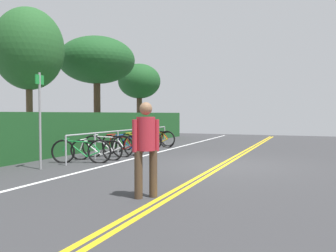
# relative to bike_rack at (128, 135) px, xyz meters

# --- Properties ---
(ground_plane) EXTENTS (29.68, 13.89, 0.05)m
(ground_plane) POSITION_rel_bike_rack_xyz_m (-1.88, -4.05, -0.66)
(ground_plane) COLOR #353538
(centre_line_yellow_inner) EXTENTS (26.72, 0.10, 0.00)m
(centre_line_yellow_inner) POSITION_rel_bike_rack_xyz_m (-1.88, -4.13, -0.63)
(centre_line_yellow_inner) COLOR gold
(centre_line_yellow_inner) RESTS_ON ground_plane
(centre_line_yellow_outer) EXTENTS (26.72, 0.10, 0.00)m
(centre_line_yellow_outer) POSITION_rel_bike_rack_xyz_m (-1.88, -3.97, -0.63)
(centre_line_yellow_outer) COLOR gold
(centre_line_yellow_outer) RESTS_ON ground_plane
(bike_lane_stripe_white) EXTENTS (26.72, 0.12, 0.00)m
(bike_lane_stripe_white) POSITION_rel_bike_rack_xyz_m (-1.88, -1.05, -0.63)
(bike_lane_stripe_white) COLOR white
(bike_lane_stripe_white) RESTS_ON ground_plane
(bike_rack) EXTENTS (7.27, 0.05, 0.85)m
(bike_rack) POSITION_rel_bike_rack_xyz_m (0.00, 0.00, 0.00)
(bike_rack) COLOR #9EA0A5
(bike_rack) RESTS_ON ground_plane
(bicycle_0) EXTENTS (0.68, 1.72, 0.74)m
(bicycle_0) POSITION_rel_bike_rack_xyz_m (-3.04, -0.11, -0.29)
(bicycle_0) COLOR black
(bicycle_0) RESTS_ON ground_plane
(bicycle_1) EXTENTS (0.52, 1.70, 0.68)m
(bicycle_1) POSITION_rel_bike_rack_xyz_m (-2.31, -0.15, -0.32)
(bicycle_1) COLOR black
(bicycle_1) RESTS_ON ground_plane
(bicycle_2) EXTENTS (0.62, 1.72, 0.78)m
(bicycle_2) POSITION_rel_bike_rack_xyz_m (-1.50, -0.07, -0.27)
(bicycle_2) COLOR black
(bicycle_2) RESTS_ON ground_plane
(bicycle_3) EXTENTS (0.50, 1.72, 0.74)m
(bicycle_3) POSITION_rel_bike_rack_xyz_m (-0.71, -0.08, -0.29)
(bicycle_3) COLOR black
(bicycle_3) RESTS_ON ground_plane
(bicycle_4) EXTENTS (0.49, 1.66, 0.68)m
(bicycle_4) POSITION_rel_bike_rack_xyz_m (-0.04, -0.03, -0.32)
(bicycle_4) COLOR black
(bicycle_4) RESTS_ON ground_plane
(bicycle_5) EXTENTS (0.46, 1.79, 0.72)m
(bicycle_5) POSITION_rel_bike_rack_xyz_m (0.79, -0.06, -0.30)
(bicycle_5) COLOR black
(bicycle_5) RESTS_ON ground_plane
(bicycle_6) EXTENTS (0.48, 1.68, 0.76)m
(bicycle_6) POSITION_rel_bike_rack_xyz_m (1.63, 0.07, -0.28)
(bicycle_6) COLOR black
(bicycle_6) RESTS_ON ground_plane
(bicycle_7) EXTENTS (0.46, 1.81, 0.76)m
(bicycle_7) POSITION_rel_bike_rack_xyz_m (2.40, -0.11, -0.28)
(bicycle_7) COLOR black
(bicycle_7) RESTS_ON ground_plane
(bicycle_8) EXTENTS (0.46, 1.65, 0.70)m
(bicycle_8) POSITION_rel_bike_rack_xyz_m (3.04, 0.10, -0.31)
(bicycle_8) COLOR black
(bicycle_8) RESTS_ON ground_plane
(pedestrian) EXTENTS (0.38, 0.36, 1.64)m
(pedestrian) POSITION_rel_bike_rack_xyz_m (-6.24, -3.73, 0.31)
(pedestrian) COLOR #4C3826
(pedestrian) RESTS_ON ground_plane
(sign_post_near) EXTENTS (0.36, 0.09, 2.50)m
(sign_post_near) POSITION_rel_bike_rack_xyz_m (-4.43, 0.16, 0.86)
(sign_post_near) COLOR gray
(sign_post_near) RESTS_ON ground_plane
(hedge_backdrop) EXTENTS (16.22, 1.11, 1.50)m
(hedge_backdrop) POSITION_rel_bike_rack_xyz_m (1.50, 2.00, 0.11)
(hedge_backdrop) COLOR #1C4C21
(hedge_backdrop) RESTS_ON ground_plane
(tree_mid) EXTENTS (2.54, 2.54, 5.31)m
(tree_mid) POSITION_rel_bike_rack_xyz_m (-1.47, 3.28, 3.16)
(tree_mid) COLOR brown
(tree_mid) RESTS_ON ground_plane
(tree_far_right) EXTENTS (3.56, 3.56, 5.03)m
(tree_far_right) POSITION_rel_bike_rack_xyz_m (2.57, 3.01, 3.28)
(tree_far_right) COLOR #473323
(tree_far_right) RESTS_ON ground_plane
(tree_extra) EXTENTS (2.56, 2.56, 4.45)m
(tree_extra) POSITION_rel_bike_rack_xyz_m (7.63, 3.32, 2.73)
(tree_extra) COLOR #473323
(tree_extra) RESTS_ON ground_plane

